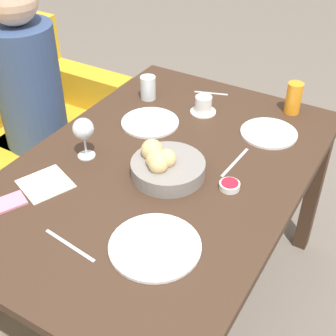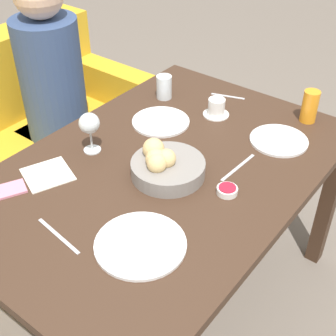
# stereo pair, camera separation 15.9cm
# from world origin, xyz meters

# --- Properties ---
(ground_plane) EXTENTS (10.00, 10.00, 0.00)m
(ground_plane) POSITION_xyz_m (0.00, 0.00, 0.00)
(ground_plane) COLOR #6B6056
(dining_table) EXTENTS (1.40, 0.95, 0.75)m
(dining_table) POSITION_xyz_m (0.00, 0.00, 0.66)
(dining_table) COLOR #3D281C
(dining_table) RESTS_ON ground_plane
(seated_person) EXTENTS (0.31, 0.40, 1.24)m
(seated_person) POSITION_xyz_m (0.25, 0.88, 0.54)
(seated_person) COLOR #23232D
(seated_person) RESTS_ON ground_plane
(bread_basket) EXTENTS (0.25, 0.25, 0.12)m
(bread_basket) POSITION_xyz_m (-0.03, -0.04, 0.79)
(bread_basket) COLOR gray
(bread_basket) RESTS_ON dining_table
(plate_near_left) EXTENTS (0.27, 0.27, 0.01)m
(plate_near_left) POSITION_xyz_m (-0.34, -0.18, 0.75)
(plate_near_left) COLOR white
(plate_near_left) RESTS_ON dining_table
(plate_near_right) EXTENTS (0.22, 0.22, 0.01)m
(plate_near_right) POSITION_xyz_m (0.40, -0.25, 0.75)
(plate_near_right) COLOR white
(plate_near_right) RESTS_ON dining_table
(plate_far_center) EXTENTS (0.23, 0.23, 0.01)m
(plate_far_center) POSITION_xyz_m (0.23, 0.19, 0.75)
(plate_far_center) COLOR white
(plate_far_center) RESTS_ON dining_table
(juice_glass) EXTENTS (0.06, 0.06, 0.13)m
(juice_glass) POSITION_xyz_m (0.60, -0.27, 0.81)
(juice_glass) COLOR orange
(juice_glass) RESTS_ON dining_table
(water_tumbler) EXTENTS (0.07, 0.07, 0.10)m
(water_tumbler) POSITION_xyz_m (0.40, 0.31, 0.80)
(water_tumbler) COLOR silver
(water_tumbler) RESTS_ON dining_table
(wine_glass) EXTENTS (0.08, 0.08, 0.16)m
(wine_glass) POSITION_xyz_m (-0.08, 0.27, 0.86)
(wine_glass) COLOR silver
(wine_glass) RESTS_ON dining_table
(coffee_cup) EXTENTS (0.11, 0.11, 0.07)m
(coffee_cup) POSITION_xyz_m (0.42, 0.05, 0.78)
(coffee_cup) COLOR white
(coffee_cup) RESTS_ON dining_table
(jam_bowl_berry) EXTENTS (0.07, 0.07, 0.03)m
(jam_bowl_berry) POSITION_xyz_m (0.01, -0.26, 0.76)
(jam_bowl_berry) COLOR white
(jam_bowl_berry) RESTS_ON dining_table
(fork_silver) EXTENTS (0.04, 0.20, 0.00)m
(fork_silver) POSITION_xyz_m (-0.46, 0.03, 0.75)
(fork_silver) COLOR #B7B7BC
(fork_silver) RESTS_ON dining_table
(knife_silver) EXTENTS (0.20, 0.02, 0.00)m
(knife_silver) POSITION_xyz_m (0.16, -0.21, 0.75)
(knife_silver) COLOR #B7B7BC
(knife_silver) RESTS_ON dining_table
(spoon_coffee) EXTENTS (0.06, 0.15, 0.00)m
(spoon_coffee) POSITION_xyz_m (0.58, 0.09, 0.75)
(spoon_coffee) COLOR #B7B7BC
(spoon_coffee) RESTS_ON dining_table
(napkin) EXTENTS (0.20, 0.20, 0.00)m
(napkin) POSITION_xyz_m (-0.28, 0.28, 0.75)
(napkin) COLOR silver
(napkin) RESTS_ON dining_table
(cell_phone) EXTENTS (0.17, 0.13, 0.01)m
(cell_phone) POSITION_xyz_m (-0.43, 0.33, 0.75)
(cell_phone) COLOR pink
(cell_phone) RESTS_ON dining_table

